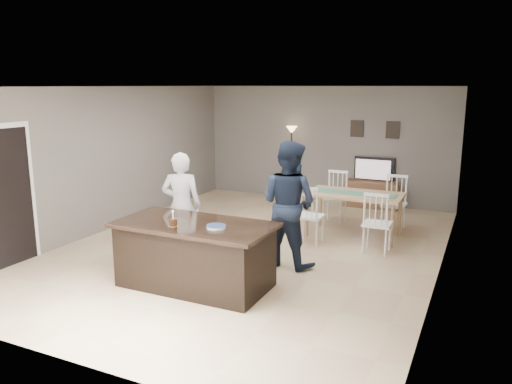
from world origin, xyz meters
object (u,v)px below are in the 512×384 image
at_px(kitchen_island, 195,254).
at_px(birthday_cake, 173,222).
at_px(plate_stack, 216,227).
at_px(man, 289,204).
at_px(television, 374,169).
at_px(dining_table, 354,201).
at_px(tv_console, 372,194).
at_px(woman, 182,206).
at_px(floor_lamp, 292,143).

height_order(kitchen_island, birthday_cake, birthday_cake).
bearing_deg(plate_stack, man, 72.85).
xyz_separation_m(kitchen_island, television, (1.20, 5.64, 0.41)).
distance_m(television, birthday_cake, 6.04).
xyz_separation_m(television, dining_table, (0.18, -2.39, -0.20)).
bearing_deg(birthday_cake, television, 76.85).
distance_m(tv_console, woman, 5.11).
bearing_deg(television, kitchen_island, 77.99).
bearing_deg(woman, plate_stack, 118.52).
bearing_deg(man, birthday_cake, 70.70).
bearing_deg(floor_lamp, dining_table, -47.53).
distance_m(kitchen_island, birthday_cake, 0.58).
bearing_deg(kitchen_island, floor_lamp, 97.83).
bearing_deg(tv_console, television, 90.00).
xyz_separation_m(kitchen_island, floor_lamp, (-0.77, 5.59, 0.92)).
bearing_deg(dining_table, man, -105.80).
relative_size(tv_console, man, 0.62).
distance_m(kitchen_island, man, 1.67).
distance_m(television, plate_stack, 5.79).
bearing_deg(television, dining_table, 94.19).
xyz_separation_m(tv_console, birthday_cake, (-1.37, -5.81, 0.65)).
relative_size(birthday_cake, dining_table, 0.11).
bearing_deg(kitchen_island, man, 58.33).
height_order(dining_table, floor_lamp, floor_lamp).
bearing_deg(woman, dining_table, -154.68).
bearing_deg(woman, floor_lamp, -112.14).
bearing_deg(television, plate_stack, 81.94).
xyz_separation_m(television, man, (-0.37, -4.29, 0.10)).
xyz_separation_m(dining_table, floor_lamp, (-2.14, 2.34, 0.71)).
relative_size(woman, plate_stack, 6.66).
distance_m(plate_stack, dining_table, 3.49).
height_order(television, dining_table, television).
bearing_deg(man, woman, 28.03).
bearing_deg(plate_stack, dining_table, 73.53).
distance_m(woman, dining_table, 3.21).
height_order(kitchen_island, woman, woman).
bearing_deg(tv_console, plate_stack, -98.16).
bearing_deg(kitchen_island, plate_stack, -12.89).
bearing_deg(tv_console, dining_table, -85.68).
distance_m(tv_console, plate_stack, 5.75).
distance_m(woman, man, 1.70).
relative_size(birthday_cake, floor_lamp, 0.12).
bearing_deg(floor_lamp, birthday_cake, -84.19).
bearing_deg(birthday_cake, woman, 118.79).
distance_m(man, dining_table, 2.00).
height_order(man, dining_table, man).
relative_size(dining_table, floor_lamp, 1.09).
bearing_deg(floor_lamp, kitchen_island, -82.17).
xyz_separation_m(kitchen_island, tv_console, (1.20, 5.57, -0.15)).
relative_size(kitchen_island, dining_table, 1.12).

